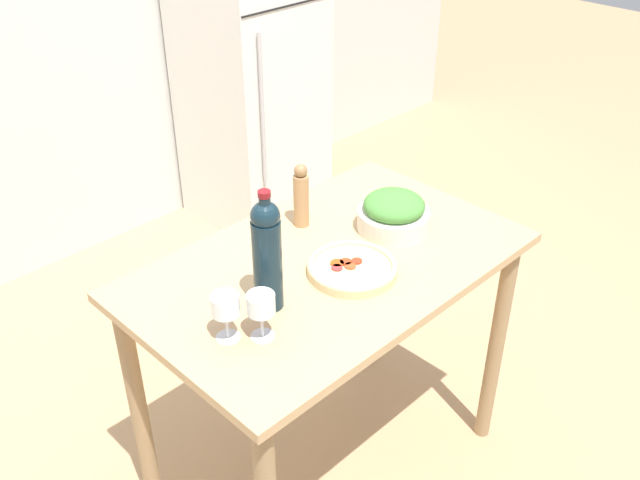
# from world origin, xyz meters

# --- Properties ---
(ground_plane) EXTENTS (14.00, 14.00, 0.00)m
(ground_plane) POSITION_xyz_m (0.00, 0.00, 0.00)
(ground_plane) COLOR tan
(wall_back) EXTENTS (6.40, 0.08, 2.60)m
(wall_back) POSITION_xyz_m (-0.00, 2.00, 1.30)
(wall_back) COLOR silver
(wall_back) RESTS_ON ground_plane
(refrigerator) EXTENTS (0.61, 0.67, 1.75)m
(refrigerator) POSITION_xyz_m (1.05, 1.62, 0.87)
(refrigerator) COLOR silver
(refrigerator) RESTS_ON ground_plane
(prep_counter) EXTENTS (1.21, 0.75, 0.92)m
(prep_counter) POSITION_xyz_m (0.00, 0.00, 0.77)
(prep_counter) COLOR tan
(prep_counter) RESTS_ON ground_plane
(wine_bottle) EXTENTS (0.08, 0.08, 0.36)m
(wine_bottle) POSITION_xyz_m (-0.27, -0.03, 1.09)
(wine_bottle) COLOR #142833
(wine_bottle) RESTS_ON prep_counter
(wine_glass_near) EXTENTS (0.07, 0.07, 0.14)m
(wine_glass_near) POSITION_xyz_m (-0.37, -0.12, 1.02)
(wine_glass_near) COLOR silver
(wine_glass_near) RESTS_ON prep_counter
(wine_glass_far) EXTENTS (0.07, 0.07, 0.14)m
(wine_glass_far) POSITION_xyz_m (-0.44, -0.06, 1.02)
(wine_glass_far) COLOR silver
(wine_glass_far) RESTS_ON prep_counter
(pepper_mill) EXTENTS (0.05, 0.05, 0.22)m
(pepper_mill) POSITION_xyz_m (0.09, 0.21, 1.02)
(pepper_mill) COLOR #AD7F51
(pepper_mill) RESTS_ON prep_counter
(salad_bowl) EXTENTS (0.23, 0.23, 0.13)m
(salad_bowl) POSITION_xyz_m (0.28, -0.01, 0.98)
(salad_bowl) COLOR silver
(salad_bowl) RESTS_ON prep_counter
(homemade_pizza) EXTENTS (0.27, 0.27, 0.03)m
(homemade_pizza) POSITION_xyz_m (0.01, -0.09, 0.93)
(homemade_pizza) COLOR #DBC189
(homemade_pizza) RESTS_ON prep_counter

